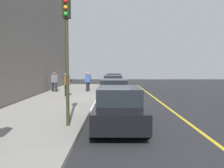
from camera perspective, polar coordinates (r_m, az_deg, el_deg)
ground_plane at (r=15.40m, az=-0.27°, el=-4.39°), size 56.00×56.00×0.00m
sidewalk at (r=15.76m, az=-12.38°, el=-4.01°), size 28.00×4.60×0.15m
lane_stripe_centre at (r=15.71m, az=11.52°, el=-4.29°), size 28.00×0.14×0.01m
snow_bank_curb at (r=15.64m, az=-2.83°, el=-3.85°), size 7.94×0.56×0.22m
parked_car_maroon at (r=27.12m, az=0.41°, el=0.93°), size 4.58×1.97×1.51m
parked_car_silver at (r=21.52m, az=0.34°, el=0.09°), size 4.74×2.04×1.51m
parked_car_charcoal at (r=14.55m, az=0.42°, el=-1.89°), size 4.27×1.91×1.51m
parked_car_black at (r=9.00m, az=1.70°, el=-5.65°), size 4.30×1.92×1.51m
pedestrian_blue_coat at (r=20.81m, az=-5.81°, el=0.71°), size 0.54×0.51×1.68m
pedestrian_brown_coat at (r=17.42m, az=-10.82°, el=0.06°), size 0.53×0.54×1.72m
pedestrian_grey_coat at (r=21.03m, az=-13.60°, el=0.67°), size 0.54×0.51×1.69m
traffic_light_pole at (r=8.70m, az=-10.76°, el=10.13°), size 0.35×0.26×4.54m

